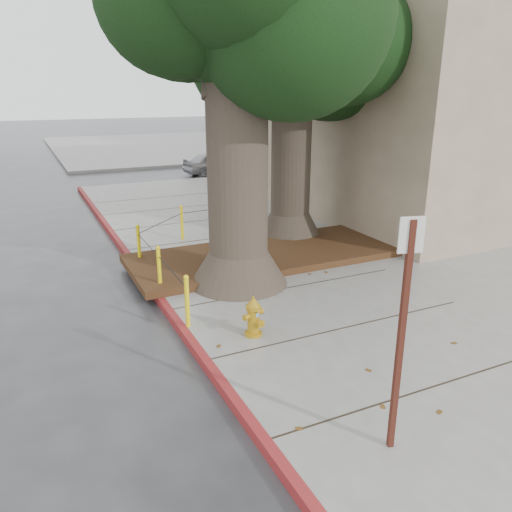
{
  "coord_description": "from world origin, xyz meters",
  "views": [
    {
      "loc": [
        -4.17,
        -6.29,
        4.02
      ],
      "look_at": [
        -0.43,
        1.58,
        1.1
      ],
      "focal_mm": 35.0,
      "sensor_mm": 36.0,
      "label": 1
    }
  ],
  "objects_px": {
    "fire_hydrant": "(254,317)",
    "signpost": "(402,325)",
    "car_silver": "(216,163)",
    "car_red": "(309,153)"
  },
  "relations": [
    {
      "from": "fire_hydrant",
      "to": "car_silver",
      "type": "relative_size",
      "value": 0.21
    },
    {
      "from": "signpost",
      "to": "car_red",
      "type": "height_order",
      "value": "signpost"
    },
    {
      "from": "car_silver",
      "to": "car_red",
      "type": "relative_size",
      "value": 0.88
    },
    {
      "from": "signpost",
      "to": "car_red",
      "type": "relative_size",
      "value": 0.73
    },
    {
      "from": "signpost",
      "to": "fire_hydrant",
      "type": "bearing_deg",
      "value": 110.85
    },
    {
      "from": "signpost",
      "to": "car_silver",
      "type": "distance_m",
      "value": 20.49
    },
    {
      "from": "fire_hydrant",
      "to": "signpost",
      "type": "bearing_deg",
      "value": -104.06
    },
    {
      "from": "fire_hydrant",
      "to": "signpost",
      "type": "height_order",
      "value": "signpost"
    },
    {
      "from": "fire_hydrant",
      "to": "signpost",
      "type": "relative_size",
      "value": 0.26
    },
    {
      "from": "signpost",
      "to": "car_silver",
      "type": "xyz_separation_m",
      "value": [
        5.48,
        19.72,
        -1.12
      ]
    }
  ]
}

